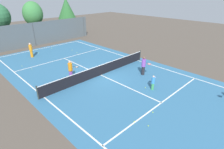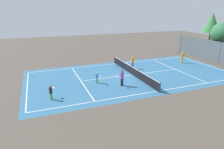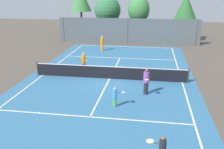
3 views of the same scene
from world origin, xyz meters
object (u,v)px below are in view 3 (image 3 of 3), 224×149
object	(u,v)px
tennis_ball_9	(142,57)
tennis_ball_11	(39,112)
tennis_ball_2	(38,119)
player_1	(115,97)
player_2	(102,43)
player_0	(84,62)
tennis_ball_4	(64,116)
tennis_ball_0	(124,73)
tennis_ball_6	(144,54)
tennis_ball_1	(81,54)
tennis_ball_7	(100,69)
tennis_ball_10	(132,48)
tennis_ball_5	(112,102)
tennis_ball_3	(80,58)
tennis_ball_8	(114,49)
player_3	(146,81)

from	to	relation	value
tennis_ball_9	tennis_ball_11	size ratio (longest dim) A/B	1.00
tennis_ball_2	player_1	bearing A→B (deg)	30.96
player_2	tennis_ball_11	bearing A→B (deg)	-91.81
player_0	tennis_ball_4	world-z (taller)	player_0
player_1	tennis_ball_0	xyz separation A→B (m)	(-0.24, 6.41, -0.60)
player_0	tennis_ball_6	distance (m)	8.68
tennis_ball_0	tennis_ball_2	bearing A→B (deg)	-112.32
tennis_ball_1	tennis_ball_7	distance (m)	5.85
tennis_ball_10	player_2	bearing A→B (deg)	-154.86
tennis_ball_2	tennis_ball_4	size ratio (longest dim) A/B	1.00
player_2	tennis_ball_5	distance (m)	14.25
tennis_ball_7	tennis_ball_10	bearing A→B (deg)	76.29
player_2	player_0	bearing A→B (deg)	-89.54
tennis_ball_11	player_2	bearing A→B (deg)	88.19
tennis_ball_1	tennis_ball_5	xyz separation A→B (m)	(5.30, -11.67, 0.00)
tennis_ball_7	tennis_ball_10	world-z (taller)	same
player_1	tennis_ball_3	bearing A→B (deg)	115.75
tennis_ball_9	tennis_ball_6	bearing A→B (deg)	83.23
tennis_ball_7	tennis_ball_8	world-z (taller)	same
player_3	tennis_ball_10	xyz separation A→B (m)	(-2.01, 13.67, -0.87)
tennis_ball_1	tennis_ball_5	world-z (taller)	same
tennis_ball_8	player_2	bearing A→B (deg)	-141.79
tennis_ball_2	tennis_ball_7	size ratio (longest dim) A/B	1.00
player_3	tennis_ball_3	size ratio (longest dim) A/B	26.61
tennis_ball_7	tennis_ball_9	world-z (taller)	same
tennis_ball_4	tennis_ball_1	bearing A→B (deg)	102.21
player_2	tennis_ball_7	xyz separation A→B (m)	(1.19, -7.09, -0.84)
player_3	tennis_ball_8	bearing A→B (deg)	107.60
tennis_ball_5	tennis_ball_7	xyz separation A→B (m)	(-2.16, 6.74, 0.00)
tennis_ball_3	tennis_ball_6	distance (m)	6.90
player_0	tennis_ball_2	size ratio (longest dim) A/B	25.81
player_1	tennis_ball_10	world-z (taller)	player_1
tennis_ball_3	tennis_ball_4	distance (m)	12.69
player_1	tennis_ball_8	world-z (taller)	player_1
tennis_ball_6	tennis_ball_11	bearing A→B (deg)	-109.81
tennis_ball_4	tennis_ball_10	world-z (taller)	same
tennis_ball_6	tennis_ball_10	bearing A→B (deg)	120.66
tennis_ball_2	tennis_ball_11	xyz separation A→B (m)	(-0.28, 0.79, 0.00)
tennis_ball_4	tennis_ball_0	bearing A→B (deg)	74.25
player_1	tennis_ball_4	distance (m)	3.13
tennis_ball_2	tennis_ball_10	bearing A→B (deg)	79.05
player_0	tennis_ball_6	xyz separation A→B (m)	(4.76, 7.21, -0.85)
tennis_ball_4	tennis_ball_9	xyz separation A→B (m)	(3.61, 13.67, 0.00)
tennis_ball_3	tennis_ball_1	bearing A→B (deg)	104.90
tennis_ball_2	tennis_ball_6	xyz separation A→B (m)	(5.04, 15.57, 0.00)
tennis_ball_6	tennis_ball_10	world-z (taller)	same
tennis_ball_6	tennis_ball_7	distance (m)	7.07
tennis_ball_2	tennis_ball_9	world-z (taller)	same
tennis_ball_9	player_1	bearing A→B (deg)	-95.15
tennis_ball_2	tennis_ball_10	distance (m)	18.48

